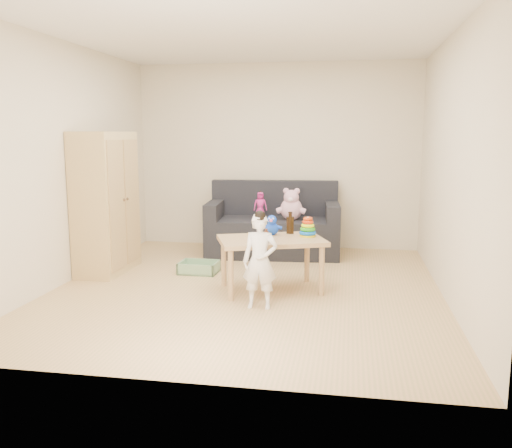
% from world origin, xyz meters
% --- Properties ---
extents(room, '(4.50, 4.50, 4.50)m').
position_xyz_m(room, '(0.00, 0.00, 1.30)').
color(room, tan).
rests_on(room, ground).
extents(wardrobe, '(0.46, 0.91, 1.64)m').
position_xyz_m(wardrobe, '(-1.76, 0.43, 0.82)').
color(wardrobe, tan).
rests_on(wardrobe, ground).
extents(sofa, '(1.82, 1.01, 0.49)m').
position_xyz_m(sofa, '(0.04, 1.66, 0.25)').
color(sofa, black).
rests_on(sofa, ground).
extents(play_table, '(1.22, 0.99, 0.56)m').
position_xyz_m(play_table, '(0.26, -0.05, 0.28)').
color(play_table, tan).
rests_on(play_table, ground).
extents(storage_bin, '(0.45, 0.34, 0.13)m').
position_xyz_m(storage_bin, '(-0.68, 0.53, 0.07)').
color(storage_bin, '#7DA779').
rests_on(storage_bin, ground).
extents(toddler, '(0.33, 0.22, 0.87)m').
position_xyz_m(toddler, '(0.24, -0.62, 0.44)').
color(toddler, white).
rests_on(toddler, ground).
extents(pink_bear, '(0.32, 0.28, 0.35)m').
position_xyz_m(pink_bear, '(0.29, 1.60, 0.67)').
color(pink_bear, '#E4A8C2').
rests_on(pink_bear, sofa).
extents(doll, '(0.20, 0.16, 0.35)m').
position_xyz_m(doll, '(-0.13, 1.60, 0.67)').
color(doll, '#CB2685').
rests_on(doll, sofa).
extents(ring_stacker, '(0.18, 0.18, 0.21)m').
position_xyz_m(ring_stacker, '(0.62, 0.12, 0.64)').
color(ring_stacker, yellow).
rests_on(ring_stacker, play_table).
extents(brown_bottle, '(0.08, 0.08, 0.24)m').
position_xyz_m(brown_bottle, '(0.42, 0.26, 0.66)').
color(brown_bottle, black).
rests_on(brown_bottle, play_table).
extents(blue_plush, '(0.18, 0.14, 0.22)m').
position_xyz_m(blue_plush, '(0.24, 0.15, 0.66)').
color(blue_plush, blue).
rests_on(blue_plush, play_table).
extents(wooden_figure, '(0.05, 0.05, 0.11)m').
position_xyz_m(wooden_figure, '(0.21, -0.06, 0.61)').
color(wooden_figure, '#5D2F1C').
rests_on(wooden_figure, play_table).
extents(yellow_book, '(0.27, 0.27, 0.02)m').
position_xyz_m(yellow_book, '(0.11, 0.05, 0.56)').
color(yellow_book, yellow).
rests_on(yellow_book, play_table).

